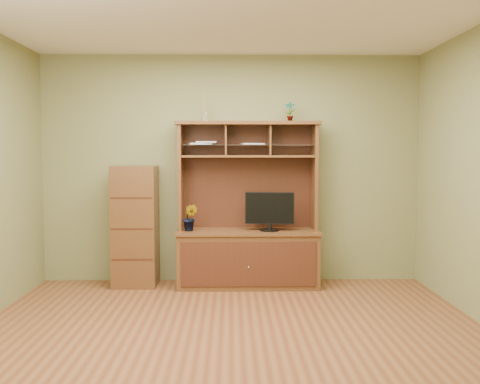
{
  "coord_description": "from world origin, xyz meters",
  "views": [
    {
      "loc": [
        -0.0,
        -4.4,
        1.53
      ],
      "look_at": [
        0.09,
        1.2,
        1.13
      ],
      "focal_mm": 40.0,
      "sensor_mm": 36.0,
      "label": 1
    }
  ],
  "objects": [
    {
      "name": "monitor",
      "position": [
        0.44,
        1.65,
        0.88
      ],
      "size": [
        0.56,
        0.22,
        0.44
      ],
      "rotation": [
        0.0,
        0.0,
        -0.1
      ],
      "color": "black",
      "rests_on": "media_hutch"
    },
    {
      "name": "magazines",
      "position": [
        -0.14,
        1.8,
        1.65
      ],
      "size": [
        0.89,
        0.24,
        0.04
      ],
      "color": "silver",
      "rests_on": "media_hutch"
    },
    {
      "name": "media_hutch",
      "position": [
        0.19,
        1.73,
        0.52
      ],
      "size": [
        1.66,
        0.61,
        1.9
      ],
      "color": "#4C2D15",
      "rests_on": "room"
    },
    {
      "name": "orchid_plant",
      "position": [
        -0.47,
        1.65,
        0.8
      ],
      "size": [
        0.2,
        0.18,
        0.31
      ],
      "primitive_type": "imported",
      "rotation": [
        0.0,
        0.0,
        -0.3
      ],
      "color": "#26511B",
      "rests_on": "media_hutch"
    },
    {
      "name": "room",
      "position": [
        0.0,
        0.0,
        1.35
      ],
      "size": [
        4.54,
        4.04,
        2.74
      ],
      "color": "brown",
      "rests_on": "ground"
    },
    {
      "name": "top_plant",
      "position": [
        0.68,
        1.8,
        2.02
      ],
      "size": [
        0.14,
        0.1,
        0.23
      ],
      "primitive_type": "imported",
      "rotation": [
        0.0,
        0.0,
        -0.16
      ],
      "color": "#406925",
      "rests_on": "media_hutch"
    },
    {
      "name": "side_cabinet",
      "position": [
        -1.11,
        1.76,
        0.69
      ],
      "size": [
        0.5,
        0.45,
        1.39
      ],
      "color": "#4C2D15",
      "rests_on": "room"
    },
    {
      "name": "reed_diffuser",
      "position": [
        -0.31,
        1.8,
        2.02
      ],
      "size": [
        0.06,
        0.06,
        0.32
      ],
      "color": "silver",
      "rests_on": "media_hutch"
    }
  ]
}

